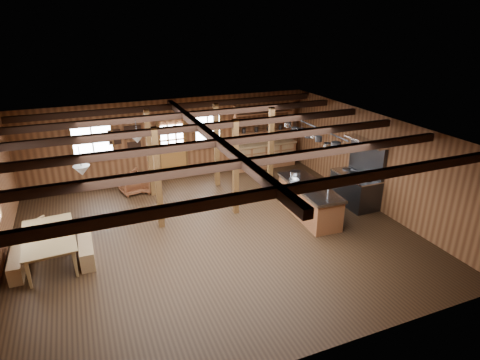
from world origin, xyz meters
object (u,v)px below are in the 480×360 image
object	(u,v)px
armchair_b	(143,180)
armchair_c	(47,234)
dining_table	(53,248)
commercial_range	(357,184)
kitchen_island	(309,200)
armchair_a	(132,184)

from	to	relation	value
armchair_b	armchair_c	world-z (taller)	armchair_b
dining_table	commercial_range	bearing A→B (deg)	-93.82
kitchen_island	commercial_range	world-z (taller)	commercial_range
dining_table	armchair_b	xyz separation A→B (m)	(2.68, 3.40, -0.00)
commercial_range	armchair_c	distance (m)	8.75
kitchen_island	armchair_b	world-z (taller)	kitchen_island
dining_table	armchair_a	world-z (taller)	dining_table
dining_table	armchair_b	world-z (taller)	dining_table
dining_table	armchair_a	xyz separation A→B (m)	(2.29, 3.34, -0.03)
commercial_range	armchair_b	distance (m)	6.83
dining_table	armchair_c	xyz separation A→B (m)	(-0.15, 0.80, -0.02)
kitchen_island	dining_table	bearing A→B (deg)	-178.81
kitchen_island	armchair_a	world-z (taller)	kitchen_island
kitchen_island	armchair_c	distance (m)	7.01
dining_table	armchair_c	bearing A→B (deg)	7.44
kitchen_island	armchair_a	size ratio (longest dim) A/B	3.61
armchair_a	kitchen_island	bearing A→B (deg)	128.81
armchair_b	armchair_c	size ratio (longest dim) A/B	1.05
kitchen_island	armchair_c	size ratio (longest dim) A/B	3.45
kitchen_island	dining_table	xyz separation A→B (m)	(-6.77, 0.24, -0.12)
commercial_range	armchair_a	distance (m)	7.14
armchair_a	armchair_b	bearing A→B (deg)	176.49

